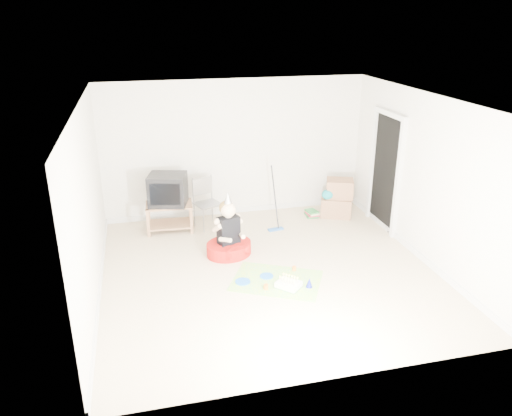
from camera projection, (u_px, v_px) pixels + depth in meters
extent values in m
plane|color=beige|center=(268.00, 271.00, 7.66)|extent=(5.00, 5.00, 0.00)
cube|color=black|center=(386.00, 173.00, 8.91)|extent=(0.02, 0.90, 2.05)
cube|color=#926442|center=(169.00, 205.00, 8.92)|extent=(0.85, 0.56, 0.03)
cube|color=#926442|center=(170.00, 224.00, 9.06)|extent=(0.85, 0.56, 0.03)
cube|color=#926442|center=(148.00, 223.00, 8.75)|extent=(0.05, 0.05, 0.51)
cube|color=#926442|center=(191.00, 220.00, 8.87)|extent=(0.05, 0.05, 0.51)
cube|color=#926442|center=(149.00, 214.00, 9.16)|extent=(0.05, 0.05, 0.51)
cube|color=#926442|center=(190.00, 211.00, 9.28)|extent=(0.05, 0.05, 0.51)
cube|color=black|center=(168.00, 189.00, 8.82)|extent=(0.76, 0.68, 0.55)
cube|color=gray|center=(208.00, 204.00, 9.09)|extent=(0.53, 0.52, 0.03)
cylinder|color=gray|center=(198.00, 205.00, 8.98)|extent=(0.02, 0.02, 0.93)
cylinder|color=gray|center=(217.00, 201.00, 9.18)|extent=(0.02, 0.02, 0.93)
cube|color=#976949|center=(336.00, 206.00, 9.69)|extent=(0.70, 0.63, 0.37)
cube|color=#976949|center=(340.00, 188.00, 9.58)|extent=(0.60, 0.54, 0.35)
ellipsoid|color=#0C7D8A|center=(328.00, 194.00, 9.49)|extent=(0.25, 0.17, 0.20)
cube|color=#2259AD|center=(276.00, 229.00, 9.10)|extent=(0.29, 0.14, 0.03)
cylinder|color=black|center=(276.00, 200.00, 8.90)|extent=(0.08, 0.38, 1.11)
cube|color=#297D37|center=(312.00, 215.00, 9.73)|extent=(0.24, 0.31, 0.03)
cube|color=#C12940|center=(312.00, 214.00, 9.72)|extent=(0.22, 0.28, 0.03)
cube|color=beige|center=(312.00, 212.00, 9.71)|extent=(0.23, 0.29, 0.03)
cube|color=#297D37|center=(312.00, 211.00, 9.70)|extent=(0.24, 0.29, 0.03)
cylinder|color=#B41610|center=(229.00, 248.00, 8.16)|extent=(0.97, 0.97, 0.21)
cube|color=black|center=(229.00, 230.00, 8.04)|extent=(0.39, 0.30, 0.46)
sphere|color=beige|center=(228.00, 210.00, 7.91)|extent=(0.31, 0.31, 0.24)
cone|color=silver|center=(228.00, 197.00, 7.84)|extent=(0.13, 0.13, 0.18)
cube|color=#FF35A7|center=(277.00, 281.00, 7.39)|extent=(1.56, 1.41, 0.01)
cube|color=white|center=(289.00, 285.00, 7.19)|extent=(0.41, 0.42, 0.09)
cube|color=#3AA257|center=(289.00, 287.00, 7.20)|extent=(0.41, 0.42, 0.01)
cylinder|color=beige|center=(280.00, 279.00, 7.17)|extent=(0.01, 0.01, 0.06)
cylinder|color=beige|center=(283.00, 280.00, 7.15)|extent=(0.01, 0.01, 0.06)
cylinder|color=beige|center=(286.00, 281.00, 7.13)|extent=(0.01, 0.01, 0.06)
cylinder|color=beige|center=(288.00, 282.00, 7.11)|extent=(0.01, 0.01, 0.06)
cylinder|color=beige|center=(291.00, 283.00, 7.08)|extent=(0.01, 0.01, 0.06)
cylinder|color=beige|center=(294.00, 284.00, 7.06)|extent=(0.01, 0.01, 0.06)
cylinder|color=beige|center=(284.00, 276.00, 7.26)|extent=(0.01, 0.01, 0.06)
cylinder|color=beige|center=(286.00, 277.00, 7.23)|extent=(0.01, 0.01, 0.06)
cylinder|color=beige|center=(289.00, 278.00, 7.21)|extent=(0.01, 0.01, 0.06)
cylinder|color=beige|center=(292.00, 279.00, 7.19)|extent=(0.01, 0.01, 0.06)
cylinder|color=beige|center=(295.00, 280.00, 7.16)|extent=(0.01, 0.01, 0.06)
cylinder|color=beige|center=(297.00, 281.00, 7.14)|extent=(0.01, 0.01, 0.06)
cylinder|color=blue|center=(267.00, 276.00, 7.50)|extent=(0.25, 0.25, 0.01)
cylinder|color=blue|center=(243.00, 282.00, 7.34)|extent=(0.31, 0.31, 0.01)
cylinder|color=orange|center=(294.00, 268.00, 7.66)|extent=(0.07, 0.07, 0.07)
cylinder|color=orange|center=(266.00, 287.00, 7.14)|extent=(0.07, 0.07, 0.08)
cone|color=#1821AE|center=(309.00, 283.00, 7.19)|extent=(0.13, 0.13, 0.14)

